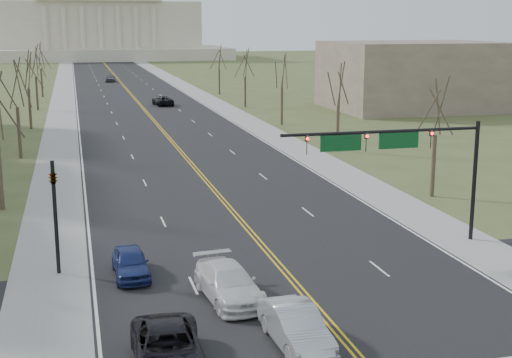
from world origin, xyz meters
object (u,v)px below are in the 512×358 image
car_sb_outer_second (131,263)px  car_far_nb (163,101)px  car_sb_inner_lead (296,327)px  car_sb_inner_second (229,283)px  car_sb_outer_lead (168,349)px  car_far_sb (110,78)px  signal_mast (397,149)px  signal_left (55,205)px

car_sb_outer_second → car_far_nb: 78.16m
car_sb_inner_lead → car_sb_inner_second: size_ratio=0.89×
car_sb_outer_lead → car_far_sb: bearing=90.6°
signal_mast → car_sb_outer_lead: size_ratio=2.12×
signal_mast → car_far_sb: signal_mast is taller
signal_left → car_far_sb: signal_left is taller
car_sb_outer_lead → car_far_sb: size_ratio=1.19×
car_sb_inner_lead → car_sb_outer_lead: 5.31m
car_sb_inner_second → car_far_nb: (7.06, 81.65, -0.06)m
car_sb_inner_lead → car_sb_outer_second: size_ratio=1.16×
signal_left → car_sb_outer_second: bearing=-21.3°
car_sb_inner_second → car_far_sb: size_ratio=1.16×
car_sb_outer_lead → car_sb_outer_second: (-0.53, 10.49, -0.06)m
signal_left → car_sb_inner_lead: size_ratio=1.20×
signal_mast → car_sb_outer_second: bearing=-174.8°
car_sb_inner_second → car_sb_outer_lead: bearing=-127.0°
car_sb_outer_second → car_sb_outer_lead: bearing=-88.4°
signal_left → car_sb_outer_lead: (4.14, -11.90, -2.91)m
car_far_nb → car_far_sb: car_far_sb is taller
signal_left → car_sb_inner_second: (7.83, -5.72, -2.89)m
car_far_nb → signal_mast: bearing=86.1°
car_sb_outer_lead → car_far_nb: (10.75, 87.84, -0.04)m
signal_left → car_sb_outer_second: 4.88m
car_sb_outer_second → car_far_sb: car_far_sb is taller
car_sb_outer_lead → car_sb_outer_second: car_sb_outer_lead is taller
car_sb_outer_lead → car_far_sb: 136.61m
car_sb_outer_second → car_far_sb: 126.15m
signal_mast → car_sb_inner_second: size_ratio=2.16×
car_far_nb → car_sb_outer_lead: bearing=76.1°
signal_left → car_far_sb: bearing=85.7°
signal_left → car_sb_inner_lead: signal_left is taller
car_sb_outer_lead → car_sb_inner_second: 7.21m
signal_mast → car_sb_outer_second: size_ratio=2.80×
car_sb_inner_lead → car_sb_outer_lead: car_sb_inner_lead is taller
car_sb_outer_lead → car_far_nb: car_sb_outer_lead is taller
signal_mast → car_far_nb: size_ratio=2.23×
signal_mast → car_far_sb: size_ratio=2.52×
car_sb_inner_lead → car_far_sb: 135.82m
car_sb_inner_second → car_far_nb: size_ratio=1.03×
car_sb_outer_lead → car_far_sb: (5.27, 136.51, 0.03)m
car_sb_outer_lead → car_sb_outer_second: 10.51m
signal_mast → car_sb_outer_lead: 19.63m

